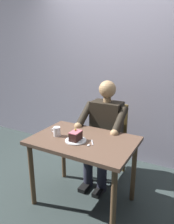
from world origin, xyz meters
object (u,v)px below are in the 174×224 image
Objects in this scene: coffee_cup at (57,131)px; dessert_spoon at (90,144)px; dining_table at (83,148)px; seated_person at (104,131)px; cake_slice at (76,136)px; chair at (109,136)px.

dessert_spoon is at bearing 178.29° from coffee_cup.
seated_person is (-0.00, -0.49, 0.01)m from dining_table.
dining_table is at bearing -168.16° from coffee_cup.
seated_person is at bearing -116.91° from coffee_cup.
cake_slice is at bearing 85.69° from seated_person.
coffee_cup is at bearing -3.55° from cake_slice.
seated_person is (-0.00, 0.18, 0.14)m from chair.
coffee_cup reaches higher than dining_table.
dining_table is 9.50× the size of coffee_cup.
dessert_spoon is (-0.39, 0.01, -0.04)m from coffee_cup.
dessert_spoon is at bearing -178.97° from cake_slice.
seated_person is 0.62m from coffee_cup.
coffee_cup is at bearing -1.71° from dessert_spoon.
cake_slice is (0.04, 0.07, 0.15)m from dining_table.
coffee_cup is at bearing 11.84° from dining_table.
dessert_spoon is at bearing 148.85° from dining_table.
seated_person is at bearing -90.00° from dining_table.
dining_table is 0.17m from cake_slice.
chair reaches higher than dessert_spoon.
coffee_cup is at bearing 69.00° from chair.
dining_table is at bearing 90.00° from chair.
coffee_cup is 0.39m from dessert_spoon.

